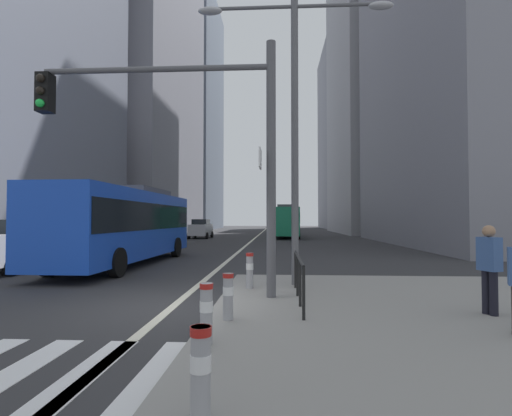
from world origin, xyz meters
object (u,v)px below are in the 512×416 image
(car_receding_near, at_px, (281,226))
(traffic_signal_gantry, at_px, (191,129))
(bollard_right, at_px, (228,294))
(bollard_back, at_px, (250,269))
(street_lamp_post, at_px, (295,100))
(bollard_left, at_px, (206,310))
(bollard_front, at_px, (201,369))
(car_oncoming_mid, at_px, (201,228))
(pedestrian_walking, at_px, (489,265))
(sedan_white_oncoming, at_px, (16,244))
(city_bus_blue_oncoming, at_px, (126,222))
(city_bus_red_receding, at_px, (286,220))

(car_receding_near, distance_m, traffic_signal_gantry, 43.75)
(bollard_right, height_order, bollard_back, bollard_back)
(traffic_signal_gantry, xyz_separation_m, street_lamp_post, (2.54, 1.74, 1.19))
(bollard_left, xyz_separation_m, bollard_back, (0.30, 4.47, 0.02))
(car_receding_near, xyz_separation_m, bollard_front, (-1.19, -49.02, -0.37))
(car_oncoming_mid, distance_m, bollard_front, 36.04)
(car_oncoming_mid, xyz_separation_m, pedestrian_walking, (11.90, -31.23, 0.10))
(pedestrian_walking, bearing_deg, street_lamp_post, 138.62)
(sedan_white_oncoming, distance_m, bollard_right, 11.70)
(sedan_white_oncoming, bearing_deg, street_lamp_post, -18.45)
(city_bus_blue_oncoming, relative_size, traffic_signal_gantry, 1.82)
(city_bus_blue_oncoming, distance_m, bollard_back, 8.47)
(street_lamp_post, relative_size, pedestrian_walking, 4.73)
(city_bus_blue_oncoming, distance_m, pedestrian_walking, 13.59)
(city_bus_blue_oncoming, distance_m, street_lamp_post, 9.52)
(traffic_signal_gantry, height_order, bollard_back, traffic_signal_gantry)
(car_receding_near, height_order, pedestrian_walking, car_receding_near)
(car_oncoming_mid, bearing_deg, bollard_back, -76.02)
(car_oncoming_mid, height_order, street_lamp_post, street_lamp_post)
(street_lamp_post, bearing_deg, car_oncoming_mid, 106.58)
(sedan_white_oncoming, bearing_deg, car_oncoming_mid, 84.96)
(car_receding_near, height_order, bollard_left, car_receding_near)
(street_lamp_post, distance_m, bollard_front, 8.65)
(city_bus_red_receding, xyz_separation_m, pedestrian_walking, (3.11, -33.57, -0.75))
(city_bus_blue_oncoming, relative_size, car_receding_near, 2.42)
(city_bus_red_receding, xyz_separation_m, car_oncoming_mid, (-8.79, -2.34, -0.85))
(bollard_front, bearing_deg, street_lamp_post, 80.77)
(car_oncoming_mid, distance_m, bollard_back, 29.62)
(city_bus_blue_oncoming, relative_size, car_oncoming_mid, 2.67)
(city_bus_blue_oncoming, height_order, bollard_front, city_bus_blue_oncoming)
(bollard_front, relative_size, bollard_right, 1.02)
(street_lamp_post, bearing_deg, bollard_back, -152.61)
(city_bus_blue_oncoming, xyz_separation_m, bollard_right, (5.62, -9.20, -1.22))
(street_lamp_post, bearing_deg, bollard_front, -99.23)
(bollard_front, bearing_deg, bollard_right, 93.40)
(car_receding_near, distance_m, street_lamp_post, 42.04)
(traffic_signal_gantry, bearing_deg, car_receding_near, 86.63)
(city_bus_blue_oncoming, bearing_deg, pedestrian_walking, -39.11)
(sedan_white_oncoming, xyz_separation_m, bollard_back, (9.33, -4.15, -0.33))
(traffic_signal_gantry, xyz_separation_m, bollard_left, (1.02, -3.36, -3.46))
(city_bus_blue_oncoming, bearing_deg, bollard_front, -65.25)
(city_bus_red_receding, distance_m, bollard_left, 35.62)
(bollard_back, bearing_deg, bollard_front, -89.61)
(city_bus_red_receding, xyz_separation_m, bollard_left, (-1.94, -35.55, -1.20))
(sedan_white_oncoming, height_order, bollard_front, sedan_white_oncoming)
(car_oncoming_mid, distance_m, bollard_left, 33.91)
(street_lamp_post, bearing_deg, bollard_right, -110.11)
(bollard_front, xyz_separation_m, bollard_back, (-0.04, 6.57, 0.04))
(city_bus_red_receding, bearing_deg, sedan_white_oncoming, -112.14)
(city_bus_blue_oncoming, height_order, city_bus_red_receding, same)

